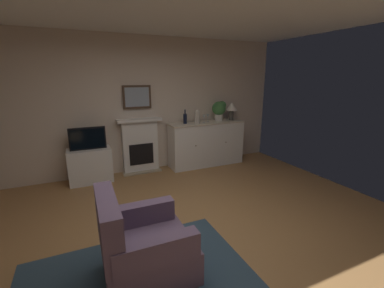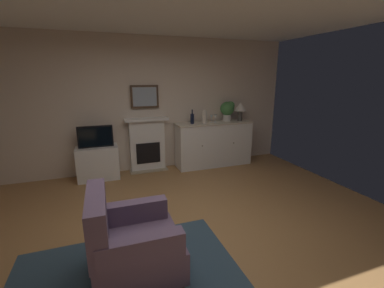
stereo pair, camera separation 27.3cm
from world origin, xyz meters
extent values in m
cube|color=#9E7042|center=(0.00, 0.00, -0.05)|extent=(6.20, 5.47, 0.10)
cube|color=beige|center=(0.00, 2.70, 1.34)|extent=(6.20, 0.06, 2.67)
cube|color=#2D4251|center=(-0.77, -0.41, 0.01)|extent=(2.18, 1.53, 0.02)
cube|color=white|center=(-0.03, 2.58, 0.53)|extent=(0.70, 0.18, 1.05)
cube|color=tan|center=(-0.03, 2.48, 0.01)|extent=(0.77, 0.20, 0.03)
cube|color=black|center=(-0.03, 2.49, 0.39)|extent=(0.48, 0.02, 0.42)
cube|color=white|center=(-0.03, 2.55, 1.07)|extent=(0.87, 0.27, 0.05)
cube|color=#473323|center=(-0.03, 2.62, 1.52)|extent=(0.55, 0.03, 0.45)
cube|color=#8C99A8|center=(-0.03, 2.61, 1.52)|extent=(0.47, 0.01, 0.37)
cube|color=white|center=(1.39, 2.40, 0.46)|extent=(1.64, 0.45, 0.93)
cube|color=beige|center=(1.39, 2.40, 0.94)|extent=(1.67, 0.48, 0.03)
sphere|color=brown|center=(1.03, 2.16, 0.53)|extent=(0.02, 0.02, 0.02)
sphere|color=brown|center=(1.75, 2.16, 0.53)|extent=(0.02, 0.02, 0.02)
cylinder|color=#4C4742|center=(2.01, 2.40, 1.07)|extent=(0.10, 0.10, 0.22)
cone|color=silver|center=(2.01, 2.40, 1.27)|extent=(0.26, 0.26, 0.18)
cylinder|color=black|center=(0.90, 2.42, 1.06)|extent=(0.08, 0.08, 0.20)
cylinder|color=black|center=(0.90, 2.42, 1.20)|extent=(0.03, 0.03, 0.09)
cylinder|color=silver|center=(1.31, 2.36, 0.96)|extent=(0.06, 0.06, 0.00)
cylinder|color=silver|center=(1.31, 2.36, 1.01)|extent=(0.01, 0.01, 0.09)
cone|color=silver|center=(1.31, 2.36, 1.09)|extent=(0.07, 0.07, 0.07)
cylinder|color=silver|center=(1.42, 2.40, 0.96)|extent=(0.06, 0.06, 0.00)
cylinder|color=silver|center=(1.42, 2.40, 1.01)|extent=(0.01, 0.01, 0.09)
cone|color=silver|center=(1.42, 2.40, 1.09)|extent=(0.07, 0.07, 0.07)
cylinder|color=beige|center=(1.14, 2.35, 1.08)|extent=(0.11, 0.11, 0.24)
sphere|color=beige|center=(1.14, 2.35, 1.20)|extent=(0.08, 0.08, 0.08)
cube|color=white|center=(-1.00, 2.41, 0.32)|extent=(0.75, 0.42, 0.63)
cube|color=black|center=(-1.00, 2.39, 0.83)|extent=(0.62, 0.06, 0.40)
cube|color=black|center=(-1.00, 2.36, 0.83)|extent=(0.57, 0.01, 0.35)
cylinder|color=beige|center=(1.71, 2.45, 1.03)|extent=(0.18, 0.18, 0.14)
sphere|color=#3D753D|center=(1.71, 2.45, 1.23)|extent=(0.30, 0.30, 0.30)
sphere|color=#3D753D|center=(1.77, 2.42, 1.30)|extent=(0.18, 0.18, 0.18)
cube|color=#604C66|center=(-0.66, -0.37, 0.26)|extent=(0.81, 0.77, 0.32)
cube|color=#604C66|center=(-0.99, -0.36, 0.67)|extent=(0.17, 0.76, 0.50)
cube|color=#604C66|center=(-0.66, -0.69, 0.53)|extent=(0.72, 0.15, 0.22)
cube|color=#604C66|center=(-0.66, -0.05, 0.53)|extent=(0.72, 0.15, 0.22)
cylinder|color=#473323|center=(-0.32, -0.69, 0.05)|extent=(0.05, 0.05, 0.10)
cylinder|color=#473323|center=(-0.32, -0.05, 0.05)|extent=(0.05, 0.05, 0.10)
cylinder|color=#473323|center=(-1.00, -0.04, 0.05)|extent=(0.05, 0.05, 0.10)
camera|label=1|loc=(-1.14, -2.43, 1.90)|focal=24.02mm
camera|label=2|loc=(-0.89, -2.54, 1.90)|focal=24.02mm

